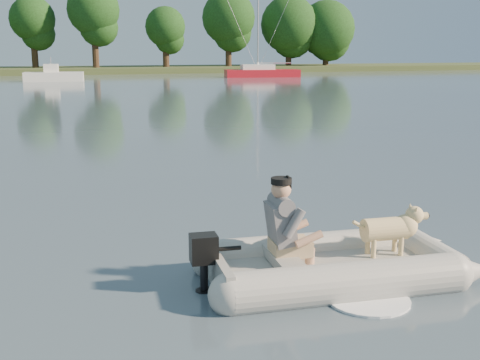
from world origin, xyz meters
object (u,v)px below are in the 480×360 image
object	(u,v)px
dog	(385,233)
motorboat	(54,70)
dinghy	(338,233)
sailboat	(261,73)
man	(282,220)

from	to	relation	value
dog	motorboat	distance (m)	45.25
dinghy	motorboat	size ratio (longest dim) A/B	0.89
sailboat	dog	bearing A→B (deg)	-99.89
dinghy	motorboat	xyz separation A→B (m)	(-2.03, 45.17, 0.37)
dog	sailboat	bearing A→B (deg)	75.92
dinghy	dog	size ratio (longest dim) A/B	4.91
man	motorboat	size ratio (longest dim) A/B	0.21
man	dog	world-z (taller)	man
motorboat	dinghy	bearing A→B (deg)	-81.14
man	dog	xyz separation A→B (m)	(1.24, -0.10, -0.24)
motorboat	sailboat	size ratio (longest dim) A/B	0.51
dinghy	dog	xyz separation A→B (m)	(0.60, 0.00, -0.06)
dinghy	dog	bearing A→B (deg)	4.57
man	dinghy	bearing A→B (deg)	-4.24
dog	dinghy	bearing A→B (deg)	-175.43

